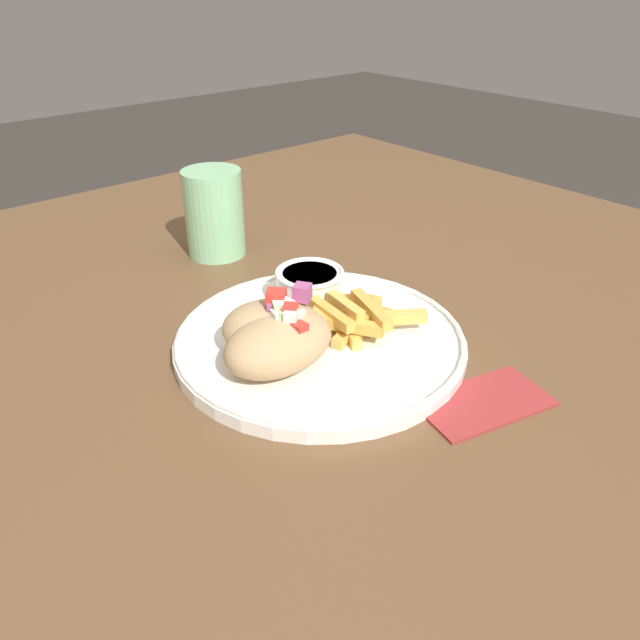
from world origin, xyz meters
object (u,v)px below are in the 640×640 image
(plate, at_px, (320,340))
(fries_pile, at_px, (346,318))
(pita_sandwich_near, at_px, (279,342))
(pita_sandwich_far, at_px, (274,328))
(water_glass, at_px, (215,217))
(sauce_ramekin, at_px, (307,286))

(plate, bearing_deg, fries_pile, -7.20)
(pita_sandwich_near, bearing_deg, pita_sandwich_far, 59.11)
(plate, relative_size, pita_sandwich_far, 2.34)
(pita_sandwich_near, distance_m, pita_sandwich_far, 0.03)
(fries_pile, bearing_deg, pita_sandwich_far, 171.77)
(plate, distance_m, fries_pile, 0.04)
(pita_sandwich_near, xyz_separation_m, water_glass, (0.12, 0.29, 0.01))
(pita_sandwich_near, relative_size, sauce_ramekin, 1.55)
(pita_sandwich_near, bearing_deg, sauce_ramekin, 34.58)
(pita_sandwich_far, xyz_separation_m, water_glass, (0.10, 0.27, 0.01))
(plate, relative_size, pita_sandwich_near, 2.51)
(pita_sandwich_near, xyz_separation_m, fries_pile, (0.10, 0.01, -0.01))
(pita_sandwich_near, relative_size, pita_sandwich_far, 0.93)
(pita_sandwich_far, bearing_deg, pita_sandwich_near, -75.52)
(sauce_ramekin, bearing_deg, plate, -119.51)
(plate, distance_m, pita_sandwich_near, 0.07)
(fries_pile, xyz_separation_m, water_glass, (0.02, 0.28, 0.03))
(sauce_ramekin, bearing_deg, water_glass, 85.44)
(plate, distance_m, sauce_ramekin, 0.08)
(pita_sandwich_near, distance_m, water_glass, 0.31)
(plate, xyz_separation_m, fries_pile, (0.03, -0.00, 0.02))
(fries_pile, relative_size, sauce_ramekin, 1.86)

